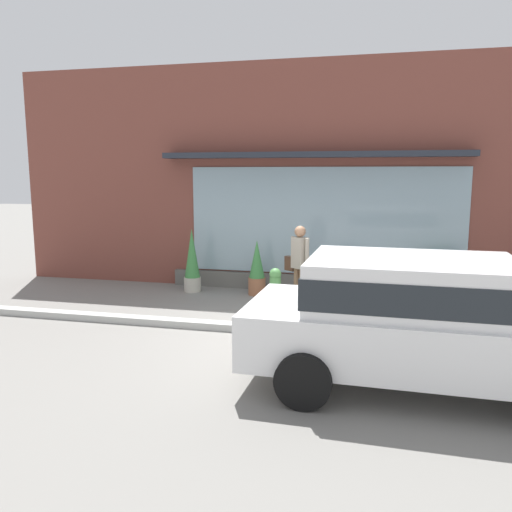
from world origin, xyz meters
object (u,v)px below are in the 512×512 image
(pedestrian_with_handbag, at_px, (299,261))
(potted_plant_trailing_edge, at_px, (383,285))
(parked_car_white, at_px, (421,315))
(potted_plant_window_right, at_px, (438,274))
(potted_plant_corner_tall, at_px, (192,261))
(fire_hydrant, at_px, (275,293))
(potted_plant_by_entrance, at_px, (257,269))

(pedestrian_with_handbag, bearing_deg, potted_plant_trailing_edge, -106.16)
(parked_car_white, height_order, potted_plant_trailing_edge, parked_car_white)
(parked_car_white, bearing_deg, potted_plant_trailing_edge, 96.14)
(potted_plant_window_right, relative_size, potted_plant_corner_tall, 0.74)
(fire_hydrant, height_order, potted_plant_window_right, potted_plant_window_right)
(parked_car_white, relative_size, potted_plant_corner_tall, 3.14)
(potted_plant_trailing_edge, bearing_deg, pedestrian_with_handbag, -143.73)
(potted_plant_window_right, bearing_deg, fire_hydrant, -149.18)
(fire_hydrant, relative_size, potted_plant_corner_tall, 0.63)
(pedestrian_with_handbag, distance_m, potted_plant_by_entrance, 1.43)
(pedestrian_with_handbag, distance_m, potted_plant_trailing_edge, 2.09)
(parked_car_white, xyz_separation_m, potted_plant_window_right, (0.70, 4.53, -0.33))
(parked_car_white, height_order, potted_plant_corner_tall, parked_car_white)
(potted_plant_window_right, distance_m, potted_plant_corner_tall, 5.19)
(potted_plant_trailing_edge, bearing_deg, fire_hydrant, -137.16)
(parked_car_white, height_order, potted_plant_window_right, parked_car_white)
(parked_car_white, bearing_deg, potted_plant_corner_tall, 138.04)
(fire_hydrant, relative_size, potted_plant_by_entrance, 0.75)
(potted_plant_trailing_edge, xyz_separation_m, potted_plant_window_right, (1.07, -0.00, 0.28))
(parked_car_white, distance_m, potted_plant_corner_tall, 6.17)
(pedestrian_with_handbag, bearing_deg, potted_plant_corner_tall, 18.33)
(fire_hydrant, relative_size, parked_car_white, 0.20)
(potted_plant_corner_tall, bearing_deg, potted_plant_trailing_edge, 4.25)
(potted_plant_corner_tall, bearing_deg, potted_plant_by_entrance, 1.27)
(potted_plant_window_right, relative_size, potted_plant_by_entrance, 0.87)
(potted_plant_trailing_edge, relative_size, potted_plant_corner_tall, 0.43)
(fire_hydrant, bearing_deg, pedestrian_with_handbag, 61.56)
(potted_plant_window_right, bearing_deg, potted_plant_trailing_edge, 179.89)
(parked_car_white, xyz_separation_m, potted_plant_by_entrance, (-3.02, 4.26, -0.34))
(potted_plant_trailing_edge, bearing_deg, potted_plant_corner_tall, -175.75)
(fire_hydrant, xyz_separation_m, potted_plant_by_entrance, (-0.70, 1.53, 0.13))
(pedestrian_with_handbag, distance_m, potted_plant_corner_tall, 2.66)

